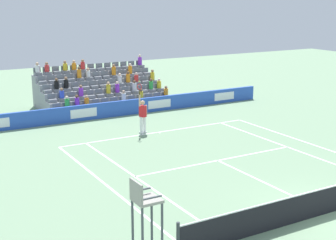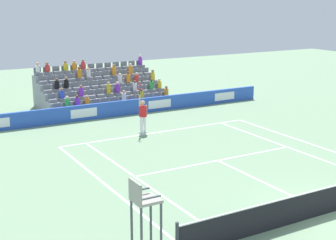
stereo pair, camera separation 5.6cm
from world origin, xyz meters
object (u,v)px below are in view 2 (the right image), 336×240
loose_tennis_ball (328,191)px  umpire_chair (144,208)px  tennis_net (329,200)px  tennis_player (143,115)px

loose_tennis_ball → umpire_chair: bearing=6.5°
tennis_net → loose_tennis_ball: size_ratio=176.03×
umpire_chair → loose_tennis_ball: 8.35m
tennis_net → loose_tennis_ball: bearing=-136.6°
tennis_player → loose_tennis_ball: (-2.20, 10.83, -0.96)m
tennis_player → umpire_chair: size_ratio=1.22×
tennis_player → loose_tennis_ball: bearing=101.5°
umpire_chair → loose_tennis_ball: bearing=-173.5°
tennis_net → umpire_chair: 6.85m
umpire_chair → loose_tennis_ball: (-8.17, -0.93, -1.49)m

